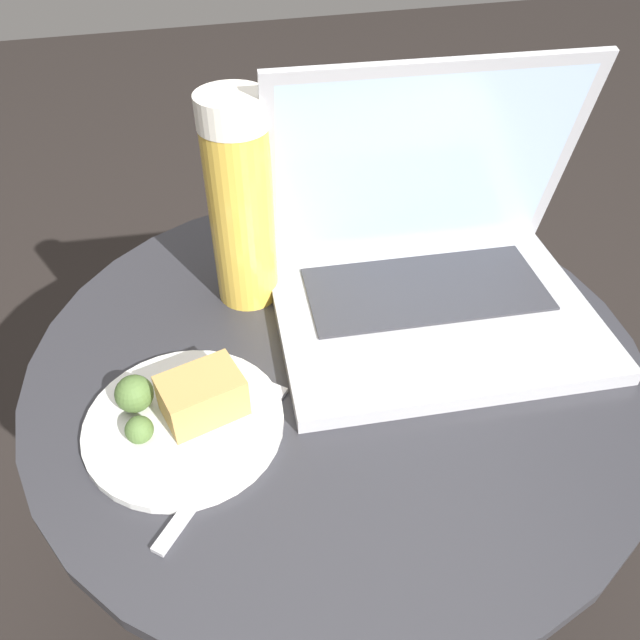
% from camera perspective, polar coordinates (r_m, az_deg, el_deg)
% --- Properties ---
extents(ground_plane, '(6.00, 6.00, 0.00)m').
position_cam_1_polar(ground_plane, '(1.11, 1.03, -22.78)').
color(ground_plane, black).
extents(table, '(0.65, 0.65, 0.53)m').
position_cam_1_polar(table, '(0.78, 1.36, -10.76)').
color(table, '#515156').
rests_on(table, ground_plane).
extents(laptop, '(0.37, 0.29, 0.27)m').
position_cam_1_polar(laptop, '(0.71, 10.02, 4.85)').
color(laptop, '#B2B2B7').
rests_on(laptop, table).
extents(beer_glass, '(0.07, 0.07, 0.24)m').
position_cam_1_polar(beer_glass, '(0.68, -7.26, 10.44)').
color(beer_glass, gold).
rests_on(beer_glass, table).
extents(snack_plate, '(0.19, 0.19, 0.05)m').
position_cam_1_polar(snack_plate, '(0.61, -12.33, -8.26)').
color(snack_plate, silver).
rests_on(snack_plate, table).
extents(fork, '(0.14, 0.16, 0.00)m').
position_cam_1_polar(fork, '(0.59, -7.89, -11.39)').
color(fork, silver).
rests_on(fork, table).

